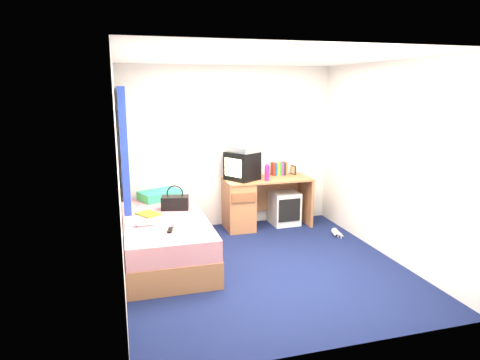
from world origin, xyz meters
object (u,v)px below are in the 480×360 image
object	(u,v)px
desk	(250,201)
vcr	(242,149)
crt_tv	(242,166)
aerosol_can	(256,173)
remote_control	(170,230)
pink_water_bottle	(267,173)
white_heels	(337,234)
water_bottle	(146,223)
storage_cube	(284,208)
bed	(165,238)
towel	(189,220)
picture_frame	(293,170)
magazine	(148,214)
colour_swatch_fan	(176,229)
pillow	(160,195)
handbag	(175,202)

from	to	relation	value
desk	vcr	xyz separation A→B (m)	(-0.11, 0.00, 0.80)
crt_tv	desk	bearing A→B (deg)	58.11
aerosol_can	remote_control	world-z (taller)	aerosol_can
pink_water_bottle	white_heels	bearing A→B (deg)	-33.15
water_bottle	storage_cube	bearing A→B (deg)	28.47
bed	towel	distance (m)	0.54
vcr	remote_control	xyz separation A→B (m)	(-1.24, -1.41, -0.65)
aerosol_can	white_heels	world-z (taller)	aerosol_can
pink_water_bottle	aerosol_can	world-z (taller)	pink_water_bottle
crt_tv	towel	distance (m)	1.64
picture_frame	magazine	world-z (taller)	picture_frame
aerosol_can	colour_swatch_fan	distance (m)	1.98
pillow	magazine	size ratio (longest dim) A/B	1.98
handbag	remote_control	size ratio (longest dim) A/B	2.37
remote_control	crt_tv	bearing A→B (deg)	62.33
pink_water_bottle	picture_frame	bearing A→B (deg)	29.91
remote_control	water_bottle	bearing A→B (deg)	146.90
handbag	desk	bearing A→B (deg)	37.92
pillow	crt_tv	xyz separation A→B (m)	(1.20, 0.00, 0.36)
pillow	vcr	bearing A→B (deg)	0.17
picture_frame	colour_swatch_fan	world-z (taller)	picture_frame
remote_control	colour_swatch_fan	bearing A→B (deg)	34.65
pillow	handbag	world-z (taller)	handbag
picture_frame	aerosol_can	bearing A→B (deg)	179.59
aerosol_can	magazine	size ratio (longest dim) A/B	0.58
bed	aerosol_can	world-z (taller)	aerosol_can
towel	white_heels	size ratio (longest dim) A/B	1.08
vcr	desk	bearing A→B (deg)	58.77
magazine	handbag	bearing A→B (deg)	22.00
picture_frame	towel	xyz separation A→B (m)	(-1.88, -1.39, -0.23)
pink_water_bottle	colour_swatch_fan	world-z (taller)	pink_water_bottle
pillow	pink_water_bottle	xyz separation A→B (m)	(1.54, -0.16, 0.26)
handbag	water_bottle	size ratio (longest dim) A/B	1.89
desk	magazine	world-z (taller)	desk
crt_tv	handbag	distance (m)	1.25
bed	storage_cube	world-z (taller)	bed
crt_tv	magazine	size ratio (longest dim) A/B	1.97
bed	picture_frame	size ratio (longest dim) A/B	14.29
pink_water_bottle	remote_control	bearing A→B (deg)	-141.47
handbag	magazine	xyz separation A→B (m)	(-0.35, -0.14, -0.09)
desk	handbag	xyz separation A→B (m)	(-1.18, -0.57, 0.23)
storage_cube	towel	size ratio (longest dim) A/B	1.66
desk	colour_swatch_fan	size ratio (longest dim) A/B	5.91
desk	handbag	size ratio (longest dim) A/B	3.43
picture_frame	handbag	world-z (taller)	picture_frame
storage_cube	aerosol_can	size ratio (longest dim) A/B	3.14
water_bottle	white_heels	bearing A→B (deg)	8.86
desk	magazine	distance (m)	1.70
pillow	water_bottle	size ratio (longest dim) A/B	2.77
pink_water_bottle	aerosol_can	bearing A→B (deg)	125.48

